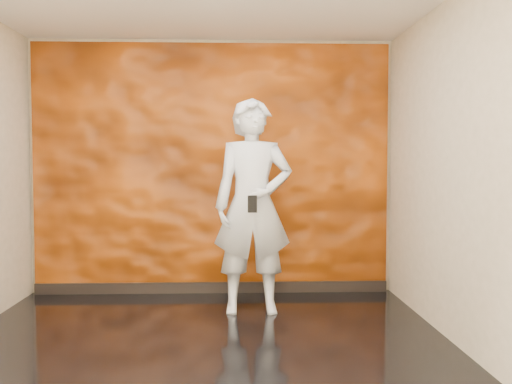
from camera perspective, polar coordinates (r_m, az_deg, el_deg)
room at (r=4.37m, az=-5.40°, el=2.29°), size 4.02×4.02×2.81m
feature_wall at (r=6.33m, az=-4.41°, el=2.33°), size 3.90×0.06×2.75m
baseboard at (r=6.44m, az=-4.37°, el=-9.50°), size 3.90×0.04×0.12m
man at (r=5.49m, az=-0.30°, el=-1.39°), size 0.77×0.52×2.06m
phone at (r=5.19m, az=-0.37°, el=-1.21°), size 0.09×0.03×0.16m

